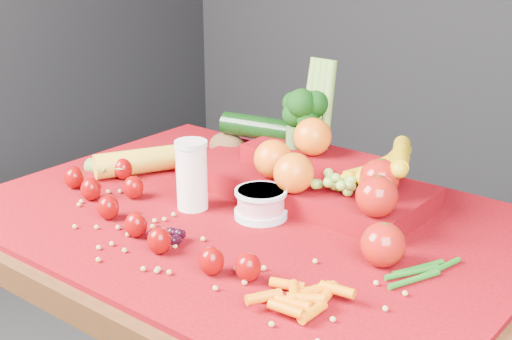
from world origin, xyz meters
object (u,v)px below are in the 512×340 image
Objects in this scene: milk_glass at (192,173)px; yogurt_bowl at (261,203)px; produce_mound at (314,170)px; table at (250,265)px.

milk_glass is 0.15m from yogurt_bowl.
milk_glass is 0.23× the size of produce_mound.
table is 10.73× the size of yogurt_bowl.
milk_glass is at bearing -128.68° from produce_mound.
table is 0.14m from yogurt_bowl.
milk_glass reaches higher than table.
milk_glass is (-0.11, -0.04, 0.18)m from table.
produce_mound reaches higher than table.
table is 7.95× the size of milk_glass.
produce_mound is (0.16, 0.19, -0.01)m from milk_glass.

